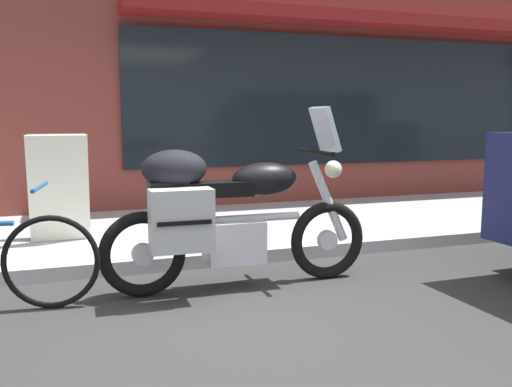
{
  "coord_description": "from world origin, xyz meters",
  "views": [
    {
      "loc": [
        -1.28,
        -3.38,
        1.31
      ],
      "look_at": [
        0.19,
        0.84,
        0.7
      ],
      "focal_mm": 39.14,
      "sensor_mm": 36.0,
      "label": 1
    }
  ],
  "objects": [
    {
      "name": "ground_plane",
      "position": [
        0.0,
        0.0,
        0.0
      ],
      "size": [
        80.0,
        80.0,
        0.0
      ],
      "primitive_type": "plane",
      "color": "#303030"
    },
    {
      "name": "touring_motorcycle",
      "position": [
        -0.14,
        0.61,
        0.6
      ],
      "size": [
        2.13,
        0.66,
        1.4
      ],
      "color": "black",
      "rests_on": "ground_plane"
    },
    {
      "name": "sandwich_board_sign",
      "position": [
        -1.32,
        2.3,
        0.64
      ],
      "size": [
        0.55,
        0.43,
        1.03
      ],
      "color": "silver",
      "rests_on": "sidewalk_curb"
    }
  ]
}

